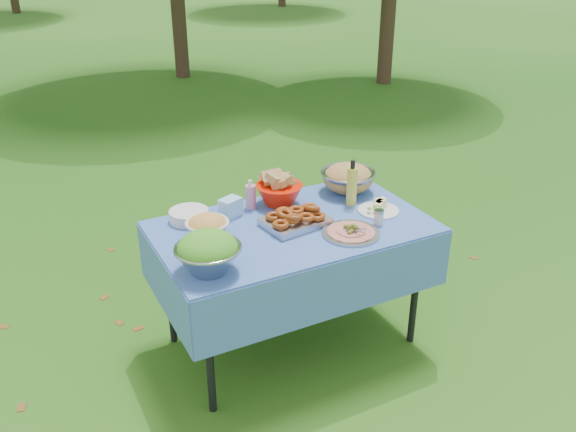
% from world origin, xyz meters
% --- Properties ---
extents(ground, '(80.00, 80.00, 0.00)m').
position_xyz_m(ground, '(0.00, 0.00, 0.00)').
color(ground, '#0D3C0A').
rests_on(ground, ground).
extents(picnic_table, '(1.46, 0.86, 0.76)m').
position_xyz_m(picnic_table, '(0.00, 0.00, 0.38)').
color(picnic_table, '#77ACE5').
rests_on(picnic_table, ground).
extents(salad_bowl, '(0.37, 0.37, 0.20)m').
position_xyz_m(salad_bowl, '(-0.57, -0.24, 0.86)').
color(salad_bowl, '#9CA0A4').
rests_on(salad_bowl, picnic_table).
extents(pasta_bowl_white, '(0.27, 0.27, 0.12)m').
position_xyz_m(pasta_bowl_white, '(-0.45, 0.09, 0.82)').
color(pasta_bowl_white, silver).
rests_on(pasta_bowl_white, picnic_table).
extents(plate_stack, '(0.23, 0.23, 0.06)m').
position_xyz_m(plate_stack, '(-0.47, 0.31, 0.79)').
color(plate_stack, silver).
rests_on(plate_stack, picnic_table).
extents(wipes_box, '(0.14, 0.12, 0.10)m').
position_xyz_m(wipes_box, '(-0.25, 0.26, 0.81)').
color(wipes_box, '#A1D6F9').
rests_on(wipes_box, picnic_table).
extents(sanitizer_bottle, '(0.07, 0.07, 0.17)m').
position_xyz_m(sanitizer_bottle, '(-0.11, 0.30, 0.85)').
color(sanitizer_bottle, pink).
rests_on(sanitizer_bottle, picnic_table).
extents(bread_bowl, '(0.29, 0.29, 0.18)m').
position_xyz_m(bread_bowl, '(0.06, 0.28, 0.85)').
color(bread_bowl, red).
rests_on(bread_bowl, picnic_table).
extents(pasta_bowl_steel, '(0.41, 0.41, 0.17)m').
position_xyz_m(pasta_bowl_steel, '(0.51, 0.26, 0.85)').
color(pasta_bowl_steel, '#9CA0A4').
rests_on(pasta_bowl_steel, picnic_table).
extents(fried_tray, '(0.37, 0.28, 0.08)m').
position_xyz_m(fried_tray, '(0.02, -0.00, 0.80)').
color(fried_tray, '#AEADB2').
rests_on(fried_tray, picnic_table).
extents(charcuterie_platter, '(0.34, 0.34, 0.07)m').
position_xyz_m(charcuterie_platter, '(0.22, -0.23, 0.80)').
color(charcuterie_platter, '#A1A3A8').
rests_on(charcuterie_platter, picnic_table).
extents(oil_bottle, '(0.08, 0.08, 0.27)m').
position_xyz_m(oil_bottle, '(0.43, 0.09, 0.90)').
color(oil_bottle, '#CDCB42').
rests_on(oil_bottle, picnic_table).
extents(cheese_plate, '(0.25, 0.25, 0.06)m').
position_xyz_m(cheese_plate, '(0.51, -0.07, 0.79)').
color(cheese_plate, silver).
rests_on(cheese_plate, picnic_table).
extents(shaker, '(0.06, 0.06, 0.08)m').
position_xyz_m(shaker, '(0.42, -0.20, 0.80)').
color(shaker, silver).
rests_on(shaker, picnic_table).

